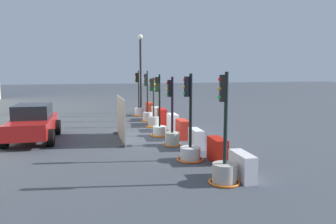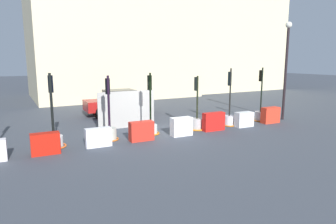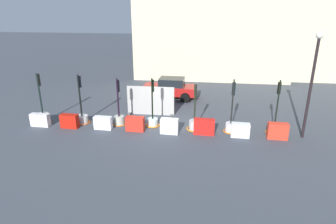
{
  "view_description": "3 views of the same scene",
  "coord_description": "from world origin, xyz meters",
  "px_view_note": "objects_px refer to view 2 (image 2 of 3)",
  "views": [
    {
      "loc": [
        -14.95,
        3.46,
        3.12
      ],
      "look_at": [
        -1.76,
        0.08,
        1.35
      ],
      "focal_mm": 34.69,
      "sensor_mm": 36.0,
      "label": 1
    },
    {
      "loc": [
        -6.06,
        -12.57,
        3.52
      ],
      "look_at": [
        0.6,
        -0.36,
        1.08
      ],
      "focal_mm": 32.04,
      "sensor_mm": 36.0,
      "label": 2
    },
    {
      "loc": [
        2.94,
        -15.92,
        6.8
      ],
      "look_at": [
        0.84,
        -0.12,
        0.99
      ],
      "focal_mm": 31.3,
      "sensor_mm": 36.0,
      "label": 3
    }
  ],
  "objects_px": {
    "car_red_compact": "(118,102)",
    "traffic_light_5": "(229,116)",
    "traffic_light_6": "(260,113)",
    "traffic_light_2": "(110,128)",
    "traffic_light_4": "(197,121)",
    "construction_barrier_6": "(244,119)",
    "traffic_light_3": "(151,125)",
    "street_lamp_post": "(286,61)",
    "traffic_light_1": "(54,136)",
    "construction_barrier_1": "(45,144)",
    "construction_barrier_3": "(141,131)",
    "construction_barrier_4": "(181,127)",
    "construction_barrier_2": "(98,137)",
    "construction_barrier_7": "(270,115)",
    "construction_barrier_5": "(214,122)"
  },
  "relations": [
    {
      "from": "street_lamp_post",
      "to": "traffic_light_1",
      "type": "bearing_deg",
      "value": 177.97
    },
    {
      "from": "traffic_light_3",
      "to": "traffic_light_5",
      "type": "xyz_separation_m",
      "value": [
        4.56,
        -0.29,
        0.04
      ]
    },
    {
      "from": "traffic_light_2",
      "to": "construction_barrier_4",
      "type": "bearing_deg",
      "value": -15.77
    },
    {
      "from": "construction_barrier_7",
      "to": "street_lamp_post",
      "type": "xyz_separation_m",
      "value": [
        1.42,
        0.36,
        3.01
      ]
    },
    {
      "from": "car_red_compact",
      "to": "street_lamp_post",
      "type": "xyz_separation_m",
      "value": [
        8.07,
        -6.21,
        2.64
      ]
    },
    {
      "from": "traffic_light_6",
      "to": "traffic_light_2",
      "type": "bearing_deg",
      "value": 179.52
    },
    {
      "from": "construction_barrier_7",
      "to": "car_red_compact",
      "type": "bearing_deg",
      "value": 135.37
    },
    {
      "from": "traffic_light_4",
      "to": "street_lamp_post",
      "type": "xyz_separation_m",
      "value": [
        5.93,
        -0.31,
        3.02
      ]
    },
    {
      "from": "traffic_light_2",
      "to": "construction_barrier_7",
      "type": "distance_m",
      "value": 9.09
    },
    {
      "from": "traffic_light_1",
      "to": "construction_barrier_4",
      "type": "height_order",
      "value": "traffic_light_1"
    },
    {
      "from": "traffic_light_6",
      "to": "construction_barrier_3",
      "type": "xyz_separation_m",
      "value": [
        -7.85,
        -0.74,
        -0.03
      ]
    },
    {
      "from": "traffic_light_4",
      "to": "construction_barrier_6",
      "type": "height_order",
      "value": "traffic_light_4"
    },
    {
      "from": "car_red_compact",
      "to": "traffic_light_5",
      "type": "bearing_deg",
      "value": -54.76
    },
    {
      "from": "construction_barrier_3",
      "to": "construction_barrier_4",
      "type": "xyz_separation_m",
      "value": [
        1.99,
        -0.08,
        0.01
      ]
    },
    {
      "from": "car_red_compact",
      "to": "construction_barrier_7",
      "type": "bearing_deg",
      "value": -44.63
    },
    {
      "from": "traffic_light_3",
      "to": "traffic_light_2",
      "type": "bearing_deg",
      "value": -177.95
    },
    {
      "from": "traffic_light_2",
      "to": "construction_barrier_7",
      "type": "height_order",
      "value": "traffic_light_2"
    },
    {
      "from": "construction_barrier_1",
      "to": "street_lamp_post",
      "type": "bearing_deg",
      "value": 1.68
    },
    {
      "from": "traffic_light_3",
      "to": "car_red_compact",
      "type": "bearing_deg",
      "value": 86.36
    },
    {
      "from": "traffic_light_1",
      "to": "construction_barrier_6",
      "type": "height_order",
      "value": "traffic_light_1"
    },
    {
      "from": "construction_barrier_2",
      "to": "construction_barrier_6",
      "type": "bearing_deg",
      "value": -0.39
    },
    {
      "from": "construction_barrier_1",
      "to": "construction_barrier_4",
      "type": "height_order",
      "value": "construction_barrier_4"
    },
    {
      "from": "construction_barrier_3",
      "to": "construction_barrier_1",
      "type": "bearing_deg",
      "value": -179.31
    },
    {
      "from": "traffic_light_4",
      "to": "car_red_compact",
      "type": "relative_size",
      "value": 0.66
    },
    {
      "from": "traffic_light_1",
      "to": "construction_barrier_3",
      "type": "bearing_deg",
      "value": -12.72
    },
    {
      "from": "traffic_light_2",
      "to": "construction_barrier_4",
      "type": "distance_m",
      "value": 3.3
    },
    {
      "from": "construction_barrier_1",
      "to": "traffic_light_5",
      "type": "bearing_deg",
      "value": 3.94
    },
    {
      "from": "construction_barrier_7",
      "to": "traffic_light_3",
      "type": "bearing_deg",
      "value": 172.67
    },
    {
      "from": "construction_barrier_2",
      "to": "traffic_light_1",
      "type": "bearing_deg",
      "value": 154.01
    },
    {
      "from": "construction_barrier_5",
      "to": "street_lamp_post",
      "type": "distance_m",
      "value": 6.14
    },
    {
      "from": "construction_barrier_7",
      "to": "traffic_light_2",
      "type": "bearing_deg",
      "value": 174.77
    },
    {
      "from": "traffic_light_2",
      "to": "construction_barrier_1",
      "type": "height_order",
      "value": "traffic_light_2"
    },
    {
      "from": "traffic_light_2",
      "to": "traffic_light_5",
      "type": "bearing_deg",
      "value": -1.87
    },
    {
      "from": "traffic_light_3",
      "to": "street_lamp_post",
      "type": "distance_m",
      "value": 8.97
    },
    {
      "from": "traffic_light_4",
      "to": "construction_barrier_7",
      "type": "distance_m",
      "value": 4.56
    },
    {
      "from": "construction_barrier_2",
      "to": "construction_barrier_4",
      "type": "height_order",
      "value": "construction_barrier_4"
    },
    {
      "from": "construction_barrier_1",
      "to": "construction_barrier_6",
      "type": "distance_m",
      "value": 9.84
    },
    {
      "from": "traffic_light_4",
      "to": "construction_barrier_6",
      "type": "xyz_separation_m",
      "value": [
        2.54,
        -0.69,
        -0.04
      ]
    },
    {
      "from": "traffic_light_4",
      "to": "construction_barrier_3",
      "type": "relative_size",
      "value": 2.52
    },
    {
      "from": "construction_barrier_1",
      "to": "construction_barrier_6",
      "type": "xyz_separation_m",
      "value": [
        9.84,
        0.0,
        -0.02
      ]
    },
    {
      "from": "traffic_light_5",
      "to": "construction_barrier_6",
      "type": "distance_m",
      "value": 0.8
    },
    {
      "from": "traffic_light_3",
      "to": "construction_barrier_5",
      "type": "relative_size",
      "value": 2.51
    },
    {
      "from": "traffic_light_3",
      "to": "street_lamp_post",
      "type": "height_order",
      "value": "street_lamp_post"
    },
    {
      "from": "traffic_light_3",
      "to": "construction_barrier_7",
      "type": "bearing_deg",
      "value": -7.33
    },
    {
      "from": "traffic_light_4",
      "to": "construction_barrier_1",
      "type": "height_order",
      "value": "traffic_light_4"
    },
    {
      "from": "traffic_light_4",
      "to": "construction_barrier_2",
      "type": "height_order",
      "value": "traffic_light_4"
    },
    {
      "from": "traffic_light_5",
      "to": "construction_barrier_4",
      "type": "bearing_deg",
      "value": -168.79
    },
    {
      "from": "traffic_light_1",
      "to": "construction_barrier_1",
      "type": "height_order",
      "value": "traffic_light_1"
    },
    {
      "from": "traffic_light_2",
      "to": "traffic_light_5",
      "type": "relative_size",
      "value": 0.93
    },
    {
      "from": "traffic_light_3",
      "to": "construction_barrier_5",
      "type": "bearing_deg",
      "value": -15.71
    }
  ]
}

